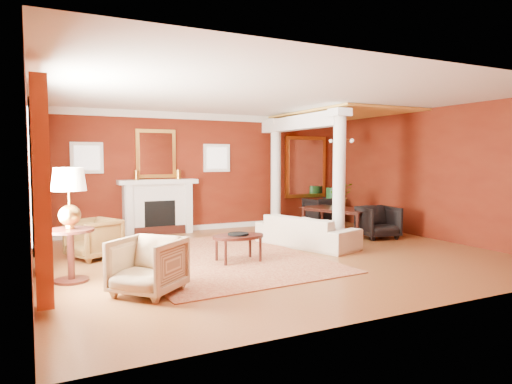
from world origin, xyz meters
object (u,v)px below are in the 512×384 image
armchair_stripe (148,263)px  coffee_table (238,238)px  sofa (307,226)px  armchair_leopard (93,237)px  side_table (69,204)px  dining_table (340,213)px

armchair_stripe → coffee_table: bearing=80.3°
sofa → armchair_leopard: 4.09m
coffee_table → side_table: side_table is taller
armchair_leopard → dining_table: (5.68, 0.40, 0.08)m
armchair_stripe → sofa: bearing=74.4°
armchair_stripe → coffee_table: (1.83, 1.19, 0.01)m
armchair_leopard → dining_table: dining_table is taller
armchair_stripe → dining_table: dining_table is taller
coffee_table → dining_table: size_ratio=0.55×
coffee_table → armchair_leopard: bearing=147.8°
sofa → dining_table: 1.99m
sofa → coffee_table: bearing=91.4°
armchair_leopard → armchair_stripe: 2.60m
armchair_stripe → dining_table: (5.31, 2.98, 0.06)m
sofa → side_table: side_table is taller
armchair_stripe → coffee_table: 2.19m
armchair_stripe → side_table: (-0.85, 1.10, 0.72)m
armchair_leopard → side_table: 1.72m
armchair_leopard → dining_table: bearing=69.3°
armchair_leopard → coffee_table: size_ratio=0.85×
armchair_stripe → dining_table: 6.09m
sofa → armchair_leopard: sofa is taller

